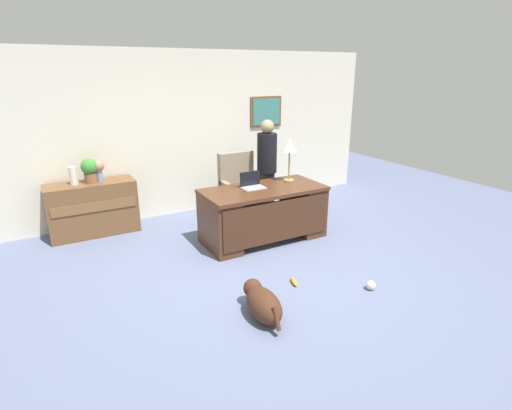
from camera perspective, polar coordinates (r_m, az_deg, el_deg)
ground_plane at (r=5.14m, az=2.00°, el=-8.82°), size 12.00×12.00×0.00m
back_wall at (r=6.99m, az=-9.04°, el=10.08°), size 7.00×0.16×2.70m
desk at (r=5.78m, az=1.19°, el=-1.05°), size 1.76×0.84×0.78m
credenza at (r=6.48m, az=-22.25°, el=-0.45°), size 1.26×0.50×0.80m
armchair at (r=6.52m, az=-2.23°, el=1.94°), size 0.60×0.59×1.12m
person_standing at (r=6.57m, az=1.56°, el=5.21°), size 0.32×0.32×1.63m
dog_lying at (r=4.14m, az=0.92°, el=-13.78°), size 0.35×0.74×0.30m
laptop at (r=5.70m, az=-0.58°, el=3.05°), size 0.32×0.22×0.23m
desk_lamp at (r=5.96m, az=4.82°, el=8.07°), size 0.22×0.22×0.63m
vase_with_flowers at (r=6.34m, az=-21.55°, el=4.93°), size 0.17×0.17×0.32m
vase_empty at (r=6.32m, az=-24.64°, el=3.83°), size 0.11×0.11×0.26m
potted_plant at (r=6.33m, az=-22.65°, el=4.72°), size 0.24×0.24×0.36m
dog_toy_ball at (r=4.81m, az=16.07°, el=-10.96°), size 0.11×0.11×0.11m
dog_toy_bone at (r=4.78m, az=5.41°, el=-10.84°), size 0.11×0.20×0.05m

